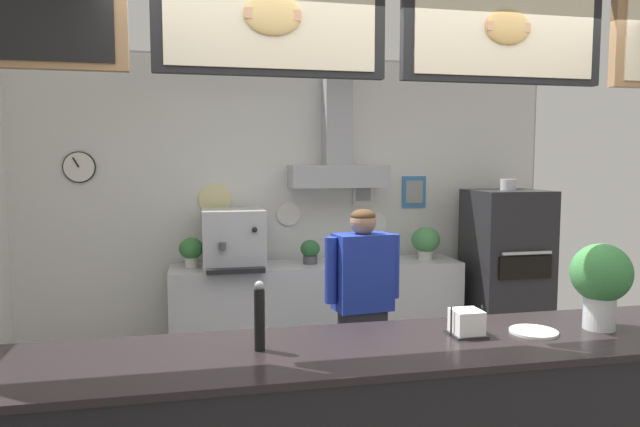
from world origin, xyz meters
TOP-DOWN VIEW (x-y plane):
  - back_wall_assembly at (0.02, 2.38)m, footprint 4.97×2.95m
  - back_prep_counter at (0.17, 2.16)m, footprint 2.56×0.52m
  - pizza_oven at (1.90, 1.99)m, footprint 0.66×0.66m
  - shop_worker at (0.18, 0.80)m, footprint 0.52×0.26m
  - espresso_machine at (-0.57, 2.14)m, footprint 0.52×0.57m
  - potted_sage at (0.65, 2.17)m, footprint 0.14×0.14m
  - potted_oregano at (1.18, 2.16)m, footprint 0.26×0.26m
  - potted_basil at (-0.92, 2.20)m, footprint 0.20×0.20m
  - potted_thyme at (0.10, 2.16)m, footprint 0.17×0.17m
  - condiment_plate at (0.61, -0.48)m, footprint 0.21×0.21m
  - napkin_holder at (0.30, -0.45)m, footprint 0.16×0.15m
  - pepper_grinder at (-0.63, -0.46)m, footprint 0.04×0.04m
  - basil_vase at (0.94, -0.49)m, footprint 0.27×0.27m

SIDE VIEW (x-z plane):
  - back_prep_counter at x=0.17m, z-range -0.01..0.91m
  - pizza_oven at x=1.90m, z-range -0.05..1.61m
  - shop_worker at x=0.18m, z-range 0.06..1.57m
  - potted_sage at x=0.65m, z-range 0.93..1.10m
  - potted_thyme at x=0.10m, z-range 0.93..1.14m
  - condiment_plate at x=0.61m, z-range 1.05..1.06m
  - potted_basil at x=-0.92m, z-range 0.94..1.19m
  - potted_oregano at x=1.18m, z-range 0.94..1.24m
  - napkin_holder at x=0.30m, z-range 1.03..1.17m
  - espresso_machine at x=-0.57m, z-range 0.92..1.41m
  - pepper_grinder at x=-0.63m, z-range 1.04..1.33m
  - basil_vase at x=0.94m, z-range 1.08..1.47m
  - back_wall_assembly at x=0.02m, z-range 0.10..2.86m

